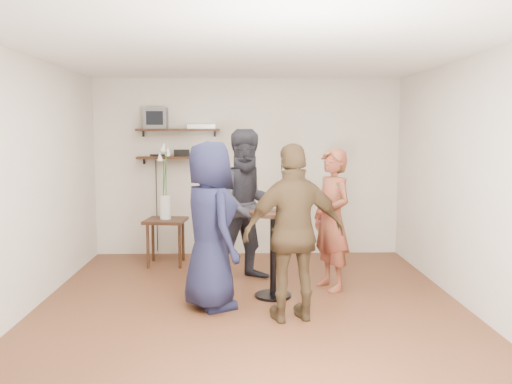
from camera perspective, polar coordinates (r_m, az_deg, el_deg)
room at (r=5.54m, az=-0.58°, el=0.90°), size 4.58×5.08×2.68m
shelf_upper at (r=7.94m, az=-8.18°, el=6.49°), size 1.20×0.25×0.04m
shelf_lower at (r=7.95m, az=-8.13°, el=3.61°), size 1.20×0.25×0.04m
crt_monitor at (r=7.98m, az=-10.47°, el=7.65°), size 0.32×0.30×0.30m
dvd_deck at (r=7.91m, az=-5.73°, el=6.87°), size 0.40×0.24×0.06m
radio at (r=7.94m, az=-7.82°, el=4.10°), size 0.22×0.10×0.10m
power_strip at (r=8.03m, az=-10.02°, el=3.83°), size 0.30×0.05×0.03m
side_table at (r=7.53m, az=-9.49°, el=-3.61°), size 0.59×0.59×0.64m
vase_lilies at (r=7.47m, az=-9.56°, el=-0.29°), size 0.20×0.21×1.06m
drinks_table at (r=5.98m, az=1.83°, el=-5.32°), size 0.52×0.52×0.96m
wine_glass_fl at (r=5.88m, az=1.26°, el=-0.89°), size 0.06×0.06×0.19m
wine_glass_fr at (r=5.86m, az=2.48°, el=-0.80°), size 0.07×0.07×0.20m
wine_glass_bl at (r=5.98m, az=1.48°, el=-0.55°), size 0.07×0.07×0.22m
wine_glass_br at (r=5.92m, az=2.02°, el=-0.86°), size 0.06×0.06×0.18m
person_plaid at (r=6.31m, az=7.98°, el=-2.88°), size 0.59×0.70×1.64m
person_dark at (r=6.62m, az=-0.79°, el=-1.42°), size 1.09×0.97×1.86m
person_navy at (r=5.60m, az=-4.88°, el=-3.52°), size 0.87×1.01×1.74m
person_brown at (r=5.23m, az=4.08°, el=-4.32°), size 1.07×0.62×1.72m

